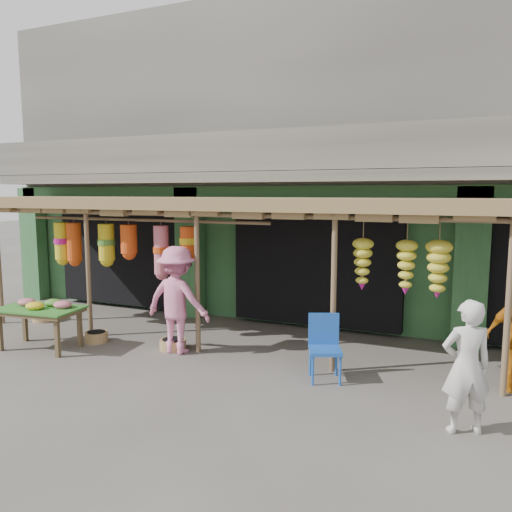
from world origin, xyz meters
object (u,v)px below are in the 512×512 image
at_px(blue_chair, 324,343).
at_px(person_shopper, 177,300).
at_px(person_front, 466,367).
at_px(flower_table, 41,310).

height_order(blue_chair, person_shopper, person_shopper).
xyz_separation_m(blue_chair, person_front, (2.04, -1.04, 0.26)).
bearing_deg(person_shopper, flower_table, 19.81).
relative_size(flower_table, blue_chair, 1.59).
xyz_separation_m(flower_table, person_front, (7.25, -0.41, 0.09)).
bearing_deg(person_front, person_shopper, -38.69).
relative_size(flower_table, person_shopper, 0.83).
bearing_deg(blue_chair, person_front, -49.50).
distance_m(flower_table, person_front, 7.27).
height_order(person_front, person_shopper, person_shopper).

